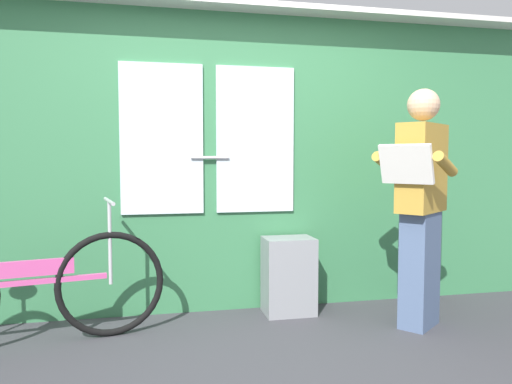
# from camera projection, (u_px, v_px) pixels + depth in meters

# --- Properties ---
(train_door_wall) EXTENTS (4.97, 0.28, 2.30)m
(train_door_wall) POSITION_uv_depth(u_px,v_px,m) (234.00, 154.00, 3.77)
(train_door_wall) COLOR #387A4C
(train_door_wall) RESTS_ON ground_plane
(bicycle_near_door) EXTENTS (1.66, 0.49, 0.90)m
(bicycle_near_door) POSITION_uv_depth(u_px,v_px,m) (26.00, 288.00, 3.02)
(bicycle_near_door) COLOR black
(bicycle_near_door) RESTS_ON ground_plane
(passenger_reading_newspaper) EXTENTS (0.62, 0.59, 1.64)m
(passenger_reading_newspaper) POSITION_uv_depth(u_px,v_px,m) (421.00, 203.00, 3.37)
(passenger_reading_newspaper) COLOR slate
(passenger_reading_newspaper) RESTS_ON ground_plane
(trash_bin_by_wall) EXTENTS (0.37, 0.28, 0.58)m
(trash_bin_by_wall) POSITION_uv_depth(u_px,v_px,m) (289.00, 276.00, 3.70)
(trash_bin_by_wall) COLOR gray
(trash_bin_by_wall) RESTS_ON ground_plane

